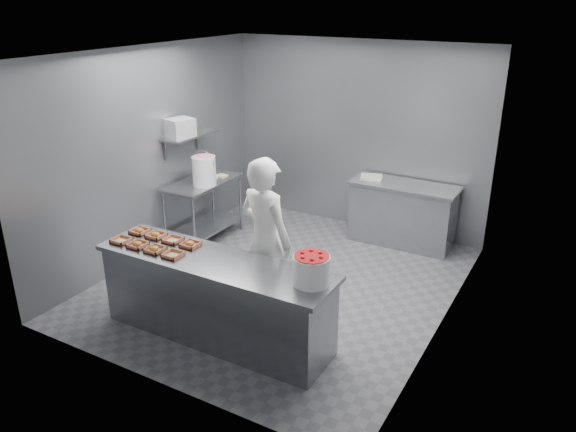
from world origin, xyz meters
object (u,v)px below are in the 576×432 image
object	(u,v)px
tray_1	(138,244)
tray_3	(173,254)
worker	(266,241)
service_counter	(216,298)
tray_5	(156,235)
tray_7	(190,244)
tray_2	(155,249)
tray_6	(173,240)
tray_0	(121,240)
tray_4	(139,231)
glaze_bucket	(204,170)
appliance	(180,128)
back_counter	(402,214)
prep_table	(203,202)
strawberry_tub	(311,269)

from	to	relation	value
tray_1	tray_3	size ratio (longest dim) A/B	1.00
tray_1	worker	xyz separation A→B (m)	(1.14, 0.74, 0.01)
service_counter	tray_5	distance (m)	1.02
tray_1	tray_7	xyz separation A→B (m)	(0.48, 0.28, 0.00)
tray_1	tray_2	size ratio (longest dim) A/B	1.00
service_counter	tray_6	xyz separation A→B (m)	(-0.65, 0.14, 0.47)
tray_1	tray_0	bearing A→B (deg)	180.00
tray_2	tray_4	size ratio (longest dim) A/B	1.00
tray_0	tray_1	size ratio (longest dim) A/B	1.00
tray_0	glaze_bucket	world-z (taller)	glaze_bucket
tray_7	appliance	size ratio (longest dim) A/B	0.56
service_counter	glaze_bucket	distance (m)	2.48
tray_1	glaze_bucket	distance (m)	2.09
tray_2	back_counter	bearing A→B (deg)	65.40
tray_5	tray_2	bearing A→B (deg)	-49.61
tray_0	tray_1	world-z (taller)	tray_1
tray_6	glaze_bucket	bearing A→B (deg)	117.10
tray_1	prep_table	bearing A→B (deg)	109.91
service_counter	strawberry_tub	world-z (taller)	strawberry_tub
tray_0	appliance	bearing A→B (deg)	110.03
back_counter	tray_1	world-z (taller)	tray_1
tray_3	glaze_bucket	distance (m)	2.28
service_counter	back_counter	size ratio (longest dim) A/B	1.73
tray_4	worker	world-z (taller)	worker
tray_0	glaze_bucket	size ratio (longest dim) A/B	0.38
tray_3	tray_6	size ratio (longest dim) A/B	1.00
worker	back_counter	bearing A→B (deg)	-91.26
tray_2	tray_5	size ratio (longest dim) A/B	1.00
tray_1	tray_4	xyz separation A→B (m)	(-0.24, 0.28, 0.00)
appliance	tray_4	bearing A→B (deg)	-52.00
back_counter	appliance	distance (m)	3.34
back_counter	tray_3	world-z (taller)	tray_3
tray_4	tray_6	world-z (taller)	tray_4
service_counter	tray_0	size ratio (longest dim) A/B	13.88
prep_table	tray_4	xyz separation A→B (m)	(0.52, -1.81, 0.33)
tray_7	tray_0	bearing A→B (deg)	-158.53
tray_1	glaze_bucket	bearing A→B (deg)	107.54
tray_6	appliance	size ratio (longest dim) A/B	0.56
prep_table	worker	bearing A→B (deg)	-35.48
prep_table	tray_4	size ratio (longest dim) A/B	6.40
tray_2	glaze_bucket	size ratio (longest dim) A/B	0.38
tray_0	worker	bearing A→B (deg)	28.35
strawberry_tub	appliance	bearing A→B (deg)	149.50
tray_5	worker	xyz separation A→B (m)	(1.14, 0.46, 0.01)
prep_table	tray_7	size ratio (longest dim) A/B	6.40
tray_1	tray_2	world-z (taller)	same
prep_table	tray_7	world-z (taller)	tray_7
tray_6	appliance	bearing A→B (deg)	125.98
back_counter	worker	size ratio (longest dim) A/B	0.81
worker	prep_table	bearing A→B (deg)	-22.84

